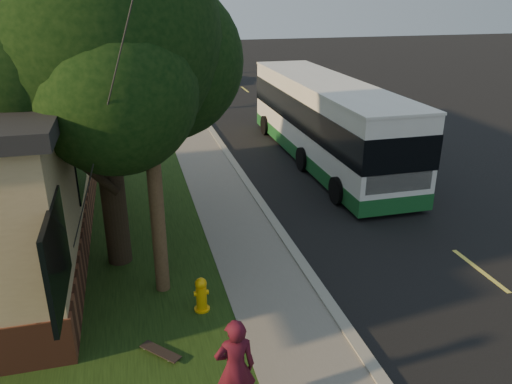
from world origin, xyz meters
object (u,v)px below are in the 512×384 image
Objects in this scene: bare_tree_far at (132,52)px; skateboard_spare at (161,352)px; transit_bus at (325,119)px; skateboarder at (235,368)px; leafy_tree at (97,41)px; traffic_signal at (174,30)px; distant_car at (212,73)px; utility_pole at (146,78)px; bare_tree_near at (129,75)px; fire_hydrant at (201,294)px.

bare_tree_far reaches higher than skateboard_spare.
skateboarder is (-5.99, -11.47, -0.71)m from transit_bus.
leafy_tree reaches higher than skateboarder.
traffic_signal reaches higher than distant_car.
utility_pole is 0.80× the size of transit_bus.
bare_tree_near reaches higher than bare_tree_far.
traffic_signal reaches higher than transit_bus.
leafy_tree is at bearing 99.59° from skateboard_spare.
bare_tree_near is 1.04× the size of distant_car.
transit_bus is 2.74× the size of distant_car.
utility_pole is 1.65× the size of traffic_signal.
fire_hydrant is 1.52m from skateboard_spare.
skateboard_spare is at bearing -90.08° from bare_tree_near.
leafy_tree is 25.79m from distant_car.
fire_hydrant is at bearing -104.24° from distant_car.
skateboarder is at bearing -94.66° from traffic_signal.
utility_pole is at bearing -96.58° from traffic_signal.
distant_car is (5.36, -2.81, -1.30)m from bare_tree_far.
utility_pole is 5.33× the size of skateboarder.
bare_tree_near is at bearing 92.86° from fire_hydrant.
transit_bus reaches higher than fire_hydrant.
bare_tree_near is 19.27m from skateboard_spare.
bare_tree_far is at bearing -131.19° from traffic_signal.
fire_hydrant is 4.37m from utility_pole.
leafy_tree reaches higher than traffic_signal.
traffic_signal reaches higher than skateboarder.
skateboarder is 0.41× the size of distant_car.
transit_bus reaches higher than skateboarder.
utility_pole is at bearing -106.11° from distant_car.
skateboarder is at bearing -87.95° from fire_hydrant.
leafy_tree is at bearing 120.67° from fire_hydrant.
bare_tree_near is 0.38× the size of transit_bus.
fire_hydrant is 0.09× the size of leafy_tree.
utility_pole is 2.20× the size of distant_car.
skateboard_spare is at bearing -128.45° from fire_hydrant.
fire_hydrant is 0.18× the size of bare_tree_far.
leafy_tree is at bearing -98.47° from traffic_signal.
utility_pole is 33.26m from traffic_signal.
transit_bus is at bearing -90.40° from distant_car.
transit_bus is at bearing -53.12° from bare_tree_near.
transit_bus is (7.66, 6.03, -3.53)m from leafy_tree.
transit_bus is (2.99, -25.32, -1.53)m from traffic_signal.
utility_pole is 27.09m from distant_car.
skateboard_spare is (-4.03, -35.17, -3.04)m from traffic_signal.
fire_hydrant is 0.18× the size of distant_car.
traffic_signal is 7.32× the size of skateboard_spare.
bare_tree_near is 20.85m from skateboarder.
utility_pole reaches higher than traffic_signal.
utility_pole is at bearing -90.60° from bare_tree_far.
utility_pole is 5.00m from skateboard_spare.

